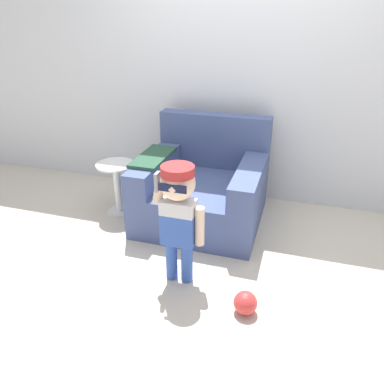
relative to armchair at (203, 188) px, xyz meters
The scene contains 6 objects.
ground_plane 0.44m from the armchair, 52.95° to the right, with size 10.00×10.00×0.00m, color beige.
wall_back 1.18m from the armchair, 72.57° to the left, with size 10.00×0.05×2.60m.
armchair is the anchor object (origin of this frame).
person_child 0.99m from the armchair, 84.96° to the right, with size 0.37×0.27×0.90m.
side_table 0.82m from the armchair, 169.23° to the right, with size 0.36×0.36×0.51m.
toy_ball 1.31m from the armchair, 62.16° to the right, with size 0.16×0.16×0.16m.
Camera 1 is at (0.63, -2.78, 1.79)m, focal length 35.00 mm.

